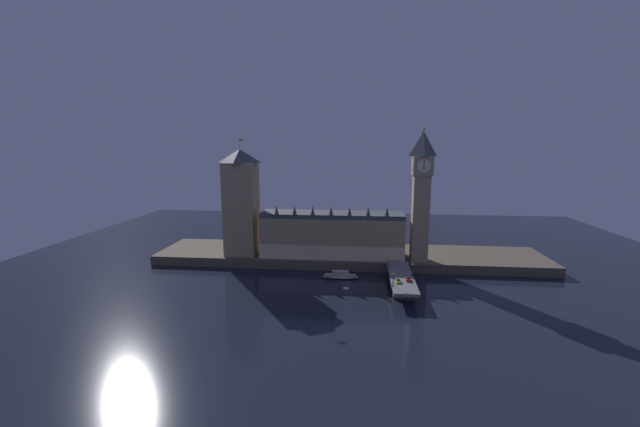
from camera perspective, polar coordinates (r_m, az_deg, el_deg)
ground_plane at (r=194.52m, az=3.82°, el=-10.09°), size 400.00×400.00×0.00m
embankment at (r=230.79m, az=4.16°, el=-6.17°), size 220.00×42.00×5.19m
parliament_hall at (r=218.95m, az=1.76°, el=-3.03°), size 78.52×19.74×29.34m
clock_tower at (r=212.35m, az=14.50°, el=3.06°), size 10.61×10.72×70.18m
victoria_tower at (r=224.87m, az=-11.38°, el=1.65°), size 17.35×17.35×65.05m
bridge at (r=189.31m, az=11.72°, el=-9.41°), size 10.84×46.00×6.50m
car_northbound_trail at (r=179.41m, az=11.29°, el=-9.60°), size 1.92×4.10×1.43m
car_southbound_lead at (r=182.70m, az=12.71°, el=-9.27°), size 2.12×4.66×1.52m
pedestrian_near_rail at (r=176.41m, az=10.60°, el=-9.85°), size 0.38×0.38×1.62m
pedestrian_mid_walk at (r=189.08m, az=13.20°, el=-8.55°), size 0.38×0.38×1.81m
pedestrian_far_rail at (r=198.73m, az=10.04°, el=-7.53°), size 0.38×0.38×1.72m
street_lamp_near at (r=173.07m, az=10.57°, el=-9.20°), size 1.34×0.60×6.13m
street_lamp_mid at (r=188.12m, az=13.36°, el=-7.74°), size 1.34×0.60×6.10m
street_lamp_far at (r=201.02m, az=9.88°, el=-6.45°), size 1.34×0.60×6.15m
boat_upstream at (r=200.28m, az=2.99°, el=-9.03°), size 17.96×4.70×4.08m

